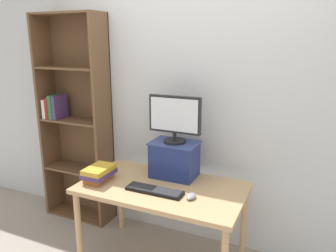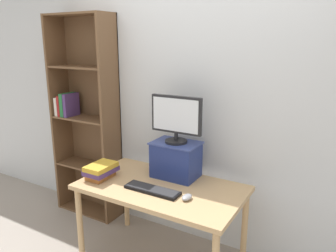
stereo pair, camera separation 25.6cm
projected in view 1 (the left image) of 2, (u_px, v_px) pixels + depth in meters
back_wall at (187, 101)px, 2.93m from camera, size 7.00×0.08×2.60m
desk at (162, 194)px, 2.63m from camera, size 1.31×0.74×0.70m
bookshelf_unit at (75, 119)px, 3.32m from camera, size 0.72×0.28×2.08m
riser_box at (174, 159)px, 2.76m from camera, size 0.39×0.28×0.30m
computer_monitor at (175, 118)px, 2.67m from camera, size 0.45×0.19×0.39m
keyboard at (155, 190)px, 2.51m from camera, size 0.45×0.13×0.02m
computer_mouse at (191, 196)px, 2.40m from camera, size 0.06×0.10×0.04m
book_stack at (99, 173)px, 2.69m from camera, size 0.19×0.27×0.12m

